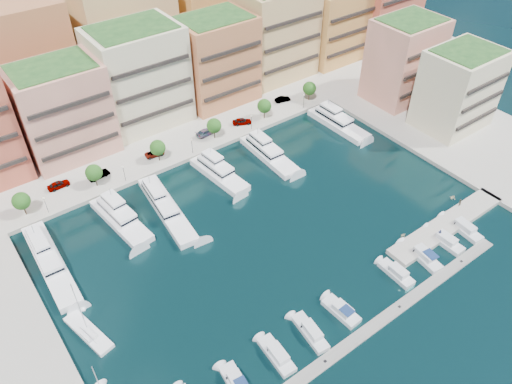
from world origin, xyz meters
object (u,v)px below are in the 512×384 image
at_px(lamppost_4, 304,99).
at_px(yacht_1, 119,217).
at_px(cruiser_7, 422,256).
at_px(car_5, 283,99).
at_px(cruiser_1, 236,383).
at_px(cruiser_8, 444,241).
at_px(cruiser_2, 277,355).
at_px(lamppost_1, 124,171).
at_px(cruiser_4, 341,311).
at_px(car_4, 242,121).
at_px(person_0, 440,233).
at_px(person_1, 460,203).
at_px(yacht_3, 218,171).
at_px(tree_0, 21,201).
at_px(tree_5, 309,88).
at_px(lamppost_2, 192,144).
at_px(cruiser_6, 396,273).
at_px(car_0, 58,185).
at_px(cruiser_9, 463,228).
at_px(tree_2, 158,148).
at_px(lamppost_3, 251,120).
at_px(car_3, 206,132).
at_px(lamppost_0, 45,203).
at_px(car_1, 99,175).
at_px(yacht_4, 267,153).
at_px(yacht_0, 48,259).
at_px(tree_1, 94,173).
at_px(tree_3, 214,126).
at_px(yacht_2, 165,205).
at_px(sailboat_1, 89,333).
at_px(tender_1, 403,235).
at_px(tree_4, 264,106).
at_px(car_2, 155,153).
at_px(tender_3, 453,197).

height_order(lamppost_4, yacht_1, yacht_1).
relative_size(cruiser_7, car_5, 2.05).
xyz_separation_m(cruiser_1, cruiser_8, (51.56, 0.00, -0.02)).
distance_m(cruiser_2, cruiser_7, 36.57).
relative_size(lamppost_1, cruiser_4, 0.57).
bearing_deg(car_5, car_4, 112.89).
relative_size(person_0, person_1, 1.15).
bearing_deg(yacht_3, tree_0, 163.17).
bearing_deg(tree_5, lamppost_1, -177.73).
distance_m(lamppost_2, cruiser_6, 57.01).
xyz_separation_m(lamppost_4, car_0, (-67.20, 6.79, -1.98)).
height_order(cruiser_9, person_0, person_0).
height_order(tree_2, lamppost_3, tree_2).
relative_size(car_5, person_0, 2.29).
bearing_deg(tree_5, cruiser_7, -110.00).
relative_size(lamppost_2, car_3, 0.74).
xyz_separation_m(lamppost_0, car_1, (13.55, 4.77, -1.98)).
relative_size(cruiser_4, person_0, 3.75).
relative_size(lamppost_3, car_3, 0.74).
height_order(yacht_4, car_5, yacht_4).
distance_m(yacht_0, cruiser_7, 73.06).
bearing_deg(yacht_3, cruiser_9, -55.86).
bearing_deg(tree_1, tree_5, 0.00).
bearing_deg(cruiser_4, car_1, 107.67).
xyz_separation_m(tree_3, cruiser_1, (-33.85, -58.09, -4.17)).
distance_m(yacht_1, cruiser_4, 49.95).
bearing_deg(car_5, lamppost_2, 113.87).
height_order(lamppost_1, car_1, lamppost_1).
height_order(yacht_2, sailboat_1, sailboat_1).
bearing_deg(tree_1, lamppost_1, -20.97).
distance_m(tree_3, lamppost_0, 44.07).
distance_m(yacht_2, tender_1, 50.89).
relative_size(tree_2, cruiser_6, 0.76).
bearing_deg(car_5, tree_4, 125.48).
distance_m(cruiser_1, cruiser_6, 37.16).
xyz_separation_m(yacht_2, yacht_3, (15.80, 3.11, 0.00)).
distance_m(tree_2, tree_5, 48.00).
bearing_deg(car_0, sailboat_1, 166.63).
bearing_deg(yacht_0, tree_4, 13.66).
height_order(cruiser_1, car_2, car_2).
relative_size(tree_4, tender_3, 3.69).
bearing_deg(person_0, sailboat_1, 40.52).
distance_m(yacht_4, tender_1, 39.05).
bearing_deg(lamppost_1, lamppost_0, 180.00).
height_order(lamppost_3, person_1, lamppost_3).
xyz_separation_m(cruiser_4, sailboat_1, (-37.63, 22.62, -0.27)).
relative_size(tree_0, car_5, 1.25).
bearing_deg(yacht_4, yacht_1, 179.48).
relative_size(cruiser_6, tender_1, 5.46).
bearing_deg(car_3, yacht_4, -157.73).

